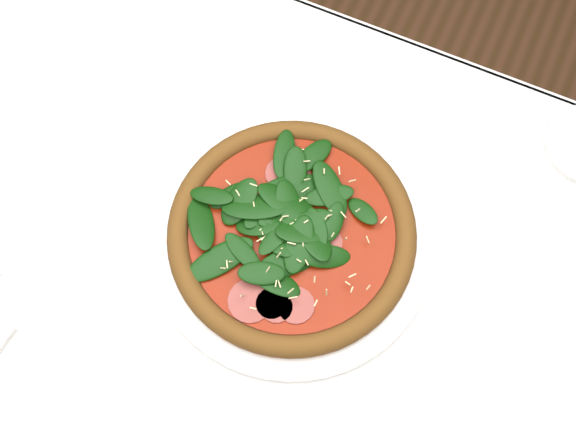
% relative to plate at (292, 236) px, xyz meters
% --- Properties ---
extents(ground, '(6.00, 6.00, 0.00)m').
position_rel_plate_xyz_m(ground, '(-0.05, -0.05, -0.76)').
color(ground, brown).
rests_on(ground, ground).
extents(dining_table, '(1.21, 0.81, 0.75)m').
position_rel_plate_xyz_m(dining_table, '(-0.05, -0.05, -0.11)').
color(dining_table, silver).
rests_on(dining_table, ground).
extents(plate, '(0.37, 0.37, 0.02)m').
position_rel_plate_xyz_m(plate, '(0.00, 0.00, 0.00)').
color(plate, silver).
rests_on(plate, dining_table).
extents(pizza, '(0.32, 0.32, 0.04)m').
position_rel_plate_xyz_m(pizza, '(0.00, -0.00, 0.02)').
color(pizza, '#995B25').
rests_on(pizza, plate).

